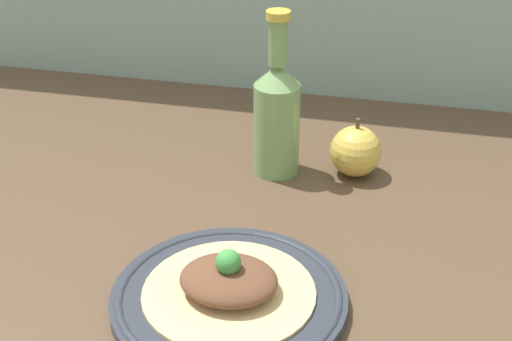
% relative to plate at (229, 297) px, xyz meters
% --- Properties ---
extents(ground_plane, '(1.80, 1.10, 0.04)m').
position_rel_plate_xyz_m(ground_plane, '(-0.07, 0.11, -0.03)').
color(ground_plane, brown).
extents(plate, '(0.27, 0.27, 0.02)m').
position_rel_plate_xyz_m(plate, '(0.00, 0.00, 0.00)').
color(plate, '#2D333D').
rests_on(plate, ground_plane).
extents(plated_food, '(0.20, 0.20, 0.06)m').
position_rel_plate_xyz_m(plated_food, '(0.00, -0.00, 0.02)').
color(plated_food, '#D6BC7F').
rests_on(plated_food, plate).
extents(cider_bottle, '(0.07, 0.07, 0.25)m').
position_rel_plate_xyz_m(cider_bottle, '(-0.01, 0.32, 0.09)').
color(cider_bottle, '#729E5B').
rests_on(cider_bottle, ground_plane).
extents(apple, '(0.08, 0.08, 0.09)m').
position_rel_plate_xyz_m(apple, '(0.10, 0.34, 0.03)').
color(apple, gold).
rests_on(apple, ground_plane).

